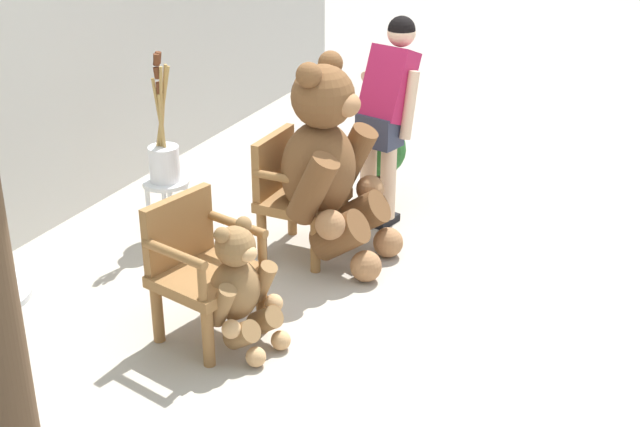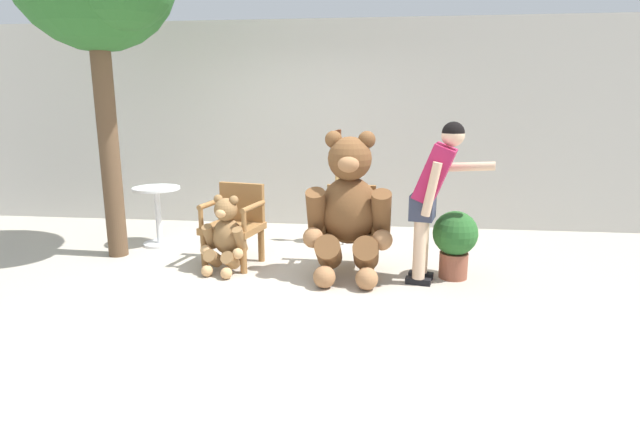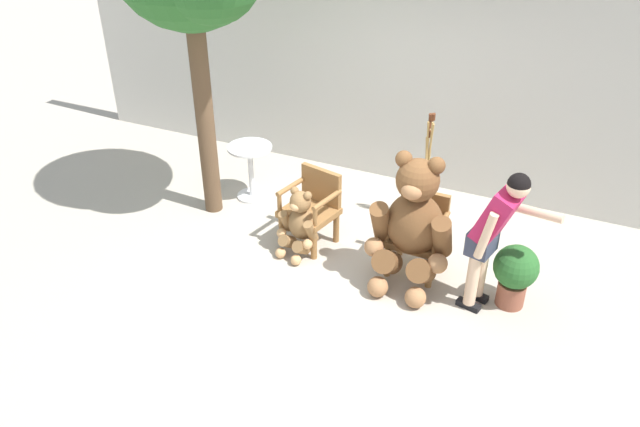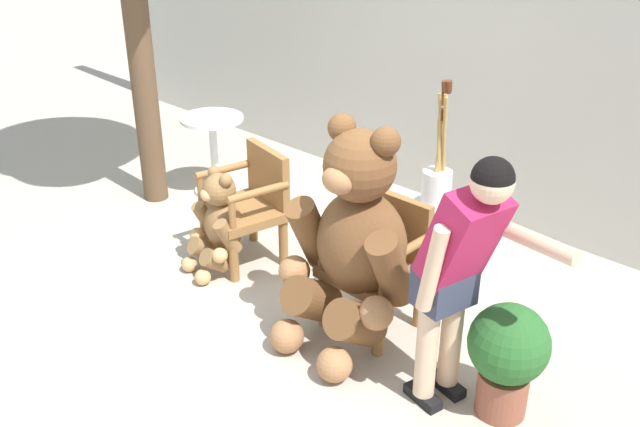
{
  "view_description": "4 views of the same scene",
  "coord_description": "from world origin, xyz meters",
  "px_view_note": "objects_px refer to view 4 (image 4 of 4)",
  "views": [
    {
      "loc": [
        -4.5,
        -2.17,
        2.93
      ],
      "look_at": [
        -0.06,
        -0.04,
        0.67
      ],
      "focal_mm": 50.0,
      "sensor_mm": 36.0,
      "label": 1
    },
    {
      "loc": [
        0.9,
        -4.6,
        1.73
      ],
      "look_at": [
        0.32,
        0.35,
        0.61
      ],
      "focal_mm": 28.0,
      "sensor_mm": 36.0,
      "label": 2
    },
    {
      "loc": [
        1.97,
        -4.94,
        4.08
      ],
      "look_at": [
        -0.31,
        0.04,
        0.69
      ],
      "focal_mm": 35.0,
      "sensor_mm": 36.0,
      "label": 3
    },
    {
      "loc": [
        3.04,
        -2.64,
        2.77
      ],
      "look_at": [
        0.24,
        0.35,
        0.71
      ],
      "focal_mm": 40.0,
      "sensor_mm": 36.0,
      "label": 4
    }
  ],
  "objects_px": {
    "wooden_chair_right": "(379,260)",
    "teddy_bear_small": "(219,223)",
    "round_side_table": "(214,146)",
    "teddy_bear_large": "(353,240)",
    "wooden_chair_left": "(249,203)",
    "person_visitor": "(460,264)",
    "white_stool": "(434,216)",
    "potted_plant": "(507,353)",
    "brush_bucket": "(438,178)"
  },
  "relations": [
    {
      "from": "wooden_chair_left",
      "to": "person_visitor",
      "type": "bearing_deg",
      "value": -10.15
    },
    {
      "from": "teddy_bear_small",
      "to": "white_stool",
      "type": "relative_size",
      "value": 1.74
    },
    {
      "from": "person_visitor",
      "to": "round_side_table",
      "type": "bearing_deg",
      "value": 163.32
    },
    {
      "from": "wooden_chair_right",
      "to": "person_visitor",
      "type": "relative_size",
      "value": 0.55
    },
    {
      "from": "wooden_chair_right",
      "to": "white_stool",
      "type": "xyz_separation_m",
      "value": [
        -0.22,
        0.94,
        -0.11
      ]
    },
    {
      "from": "teddy_bear_small",
      "to": "white_stool",
      "type": "bearing_deg",
      "value": 49.78
    },
    {
      "from": "teddy_bear_large",
      "to": "white_stool",
      "type": "bearing_deg",
      "value": 100.51
    },
    {
      "from": "teddy_bear_large",
      "to": "round_side_table",
      "type": "distance_m",
      "value": 2.53
    },
    {
      "from": "wooden_chair_right",
      "to": "teddy_bear_large",
      "type": "bearing_deg",
      "value": -90.21
    },
    {
      "from": "white_stool",
      "to": "brush_bucket",
      "type": "height_order",
      "value": "brush_bucket"
    },
    {
      "from": "round_side_table",
      "to": "person_visitor",
      "type": "bearing_deg",
      "value": -16.68
    },
    {
      "from": "wooden_chair_left",
      "to": "person_visitor",
      "type": "relative_size",
      "value": 0.55
    },
    {
      "from": "teddy_bear_large",
      "to": "round_side_table",
      "type": "xyz_separation_m",
      "value": [
        -2.38,
        0.85,
        -0.26
      ]
    },
    {
      "from": "white_stool",
      "to": "potted_plant",
      "type": "bearing_deg",
      "value": -42.04
    },
    {
      "from": "teddy_bear_large",
      "to": "teddy_bear_small",
      "type": "height_order",
      "value": "teddy_bear_large"
    },
    {
      "from": "brush_bucket",
      "to": "white_stool",
      "type": "bearing_deg",
      "value": -165.96
    },
    {
      "from": "wooden_chair_left",
      "to": "wooden_chair_right",
      "type": "xyz_separation_m",
      "value": [
        1.24,
        0.0,
        0.0
      ]
    },
    {
      "from": "person_visitor",
      "to": "white_stool",
      "type": "distance_m",
      "value": 1.75
    },
    {
      "from": "wooden_chair_left",
      "to": "white_stool",
      "type": "xyz_separation_m",
      "value": [
        1.01,
        0.94,
        -0.11
      ]
    },
    {
      "from": "wooden_chair_right",
      "to": "potted_plant",
      "type": "distance_m",
      "value": 1.07
    },
    {
      "from": "wooden_chair_right",
      "to": "brush_bucket",
      "type": "height_order",
      "value": "brush_bucket"
    },
    {
      "from": "person_visitor",
      "to": "wooden_chair_left",
      "type": "bearing_deg",
      "value": 169.85
    },
    {
      "from": "brush_bucket",
      "to": "potted_plant",
      "type": "height_order",
      "value": "brush_bucket"
    },
    {
      "from": "wooden_chair_right",
      "to": "person_visitor",
      "type": "distance_m",
      "value": 0.99
    },
    {
      "from": "wooden_chair_right",
      "to": "wooden_chair_left",
      "type": "bearing_deg",
      "value": -179.93
    },
    {
      "from": "brush_bucket",
      "to": "round_side_table",
      "type": "height_order",
      "value": "brush_bucket"
    },
    {
      "from": "brush_bucket",
      "to": "potted_plant",
      "type": "relative_size",
      "value": 1.39
    },
    {
      "from": "person_visitor",
      "to": "brush_bucket",
      "type": "bearing_deg",
      "value": 127.96
    },
    {
      "from": "wooden_chair_left",
      "to": "round_side_table",
      "type": "bearing_deg",
      "value": 152.73
    },
    {
      "from": "wooden_chair_right",
      "to": "teddy_bear_small",
      "type": "distance_m",
      "value": 1.29
    },
    {
      "from": "wooden_chair_right",
      "to": "potted_plant",
      "type": "relative_size",
      "value": 1.26
    },
    {
      "from": "teddy_bear_large",
      "to": "person_visitor",
      "type": "distance_m",
      "value": 0.83
    },
    {
      "from": "white_stool",
      "to": "round_side_table",
      "type": "relative_size",
      "value": 0.64
    },
    {
      "from": "wooden_chair_left",
      "to": "teddy_bear_large",
      "type": "relative_size",
      "value": 0.59
    },
    {
      "from": "teddy_bear_small",
      "to": "brush_bucket",
      "type": "bearing_deg",
      "value": 49.74
    },
    {
      "from": "brush_bucket",
      "to": "round_side_table",
      "type": "relative_size",
      "value": 1.31
    },
    {
      "from": "teddy_bear_small",
      "to": "person_visitor",
      "type": "height_order",
      "value": "person_visitor"
    },
    {
      "from": "wooden_chair_right",
      "to": "teddy_bear_small",
      "type": "height_order",
      "value": "wooden_chair_right"
    },
    {
      "from": "wooden_chair_left",
      "to": "potted_plant",
      "type": "relative_size",
      "value": 1.26
    },
    {
      "from": "teddy_bear_small",
      "to": "potted_plant",
      "type": "height_order",
      "value": "teddy_bear_small"
    },
    {
      "from": "teddy_bear_small",
      "to": "brush_bucket",
      "type": "relative_size",
      "value": 0.85
    },
    {
      "from": "round_side_table",
      "to": "teddy_bear_large",
      "type": "bearing_deg",
      "value": -19.58
    },
    {
      "from": "white_stool",
      "to": "potted_plant",
      "type": "height_order",
      "value": "potted_plant"
    },
    {
      "from": "teddy_bear_small",
      "to": "round_side_table",
      "type": "height_order",
      "value": "teddy_bear_small"
    },
    {
      "from": "potted_plant",
      "to": "wooden_chair_right",
      "type": "bearing_deg",
      "value": 168.89
    },
    {
      "from": "teddy_bear_small",
      "to": "white_stool",
      "type": "xyz_separation_m",
      "value": [
        1.04,
        1.23,
        -0.04
      ]
    },
    {
      "from": "wooden_chair_right",
      "to": "potted_plant",
      "type": "xyz_separation_m",
      "value": [
        1.05,
        -0.21,
        -0.07
      ]
    },
    {
      "from": "wooden_chair_right",
      "to": "teddy_bear_large",
      "type": "height_order",
      "value": "teddy_bear_large"
    },
    {
      "from": "person_visitor",
      "to": "round_side_table",
      "type": "xyz_separation_m",
      "value": [
        -3.18,
        0.95,
        -0.47
      ]
    },
    {
      "from": "white_stool",
      "to": "round_side_table",
      "type": "height_order",
      "value": "round_side_table"
    }
  ]
}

